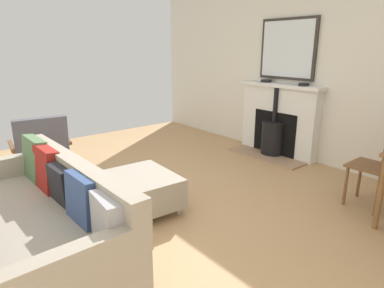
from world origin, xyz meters
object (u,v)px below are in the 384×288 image
(mantel_bowl_far, at_px, (304,84))
(sofa, at_px, (42,218))
(mantel_bowl_near, at_px, (266,81))
(ottoman, at_px, (140,189))
(armchair_accent, at_px, (41,144))
(fireplace, at_px, (277,124))
(dining_chair_near_fireplace, at_px, (381,162))

(mantel_bowl_far, distance_m, sofa, 3.76)
(mantel_bowl_near, height_order, sofa, mantel_bowl_near)
(mantel_bowl_far, xyz_separation_m, ottoman, (2.66, -0.10, -0.89))
(ottoman, bearing_deg, armchair_accent, -71.01)
(fireplace, xyz_separation_m, mantel_bowl_far, (-0.02, 0.38, 0.65))
(mantel_bowl_near, xyz_separation_m, mantel_bowl_far, (0.00, 0.67, -0.00))
(fireplace, xyz_separation_m, armchair_accent, (3.17, -1.23, -0.01))
(fireplace, xyz_separation_m, sofa, (3.65, 0.50, -0.13))
(ottoman, relative_size, armchair_accent, 0.94)
(armchair_accent, distance_m, dining_chair_near_fireplace, 3.89)
(armchair_accent, bearing_deg, mantel_bowl_far, 153.15)
(mantel_bowl_far, height_order, ottoman, mantel_bowl_far)
(fireplace, xyz_separation_m, mantel_bowl_near, (-0.02, -0.28, 0.65))
(fireplace, height_order, ottoman, fireplace)
(mantel_bowl_near, xyz_separation_m, armchair_accent, (3.18, -0.94, -0.66))
(armchair_accent, bearing_deg, mantel_bowl_near, 163.50)
(sofa, bearing_deg, fireplace, -172.22)
(fireplace, bearing_deg, mantel_bowl_near, -93.54)
(mantel_bowl_far, bearing_deg, armchair_accent, -26.85)
(sofa, xyz_separation_m, armchair_accent, (-0.49, -1.73, 0.12))
(mantel_bowl_far, height_order, dining_chair_near_fireplace, mantel_bowl_far)
(mantel_bowl_near, bearing_deg, dining_chair_near_fireplace, 70.41)
(ottoman, bearing_deg, mantel_bowl_far, 177.90)
(fireplace, distance_m, ottoman, 2.67)
(mantel_bowl_far, relative_size, armchair_accent, 0.18)
(mantel_bowl_far, bearing_deg, mantel_bowl_near, -90.00)
(sofa, bearing_deg, dining_chair_near_fireplace, 155.88)
(sofa, height_order, ottoman, sofa)
(fireplace, relative_size, armchair_accent, 1.64)
(fireplace, height_order, mantel_bowl_far, mantel_bowl_far)
(sofa, relative_size, ottoman, 2.56)
(fireplace, distance_m, mantel_bowl_far, 0.75)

